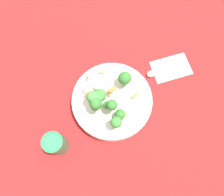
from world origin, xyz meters
The scene contains 6 objects.
ground_plane centered at (0.00, 0.00, 0.00)m, with size 3.00×3.00×0.00m, color maroon.
bowl centered at (0.00, 0.00, 0.03)m, with size 0.29×0.29×0.05m.
pasta_salad centered at (0.02, -0.01, 0.09)m, with size 0.18×0.21×0.08m.
cup centered at (0.24, -0.04, 0.06)m, with size 0.07×0.07×0.11m.
napkin centered at (-0.26, 0.08, 0.00)m, with size 0.18×0.16×0.01m.
spoon centered at (-0.22, 0.06, 0.01)m, with size 0.16×0.09×0.01m.
Camera 1 is at (0.17, 0.15, 0.78)m, focal length 35.00 mm.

